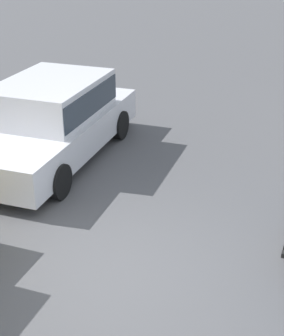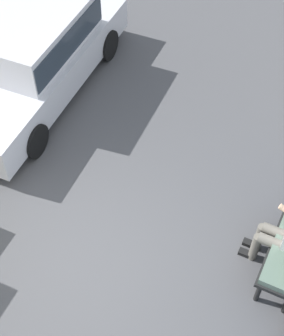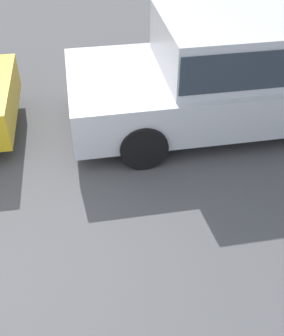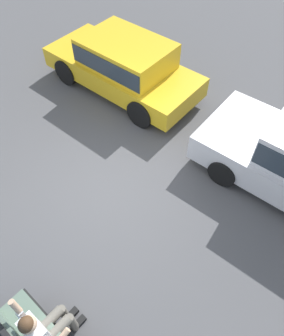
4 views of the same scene
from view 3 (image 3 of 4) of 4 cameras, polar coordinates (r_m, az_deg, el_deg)
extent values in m
cube|color=silver|center=(6.14, 11.71, 10.87)|extent=(4.55, 2.13, 0.61)
cube|color=silver|center=(5.93, 14.23, 16.37)|extent=(2.41, 1.79, 0.68)
cube|color=#28333D|center=(5.93, 14.23, 16.37)|extent=(2.36, 1.82, 0.48)
cylinder|color=black|center=(5.19, 0.20, 2.91)|extent=(0.61, 0.21, 0.60)
cylinder|color=black|center=(6.70, -2.56, 12.05)|extent=(0.61, 0.21, 0.60)
camera|label=1|loc=(6.01, -99.83, 1.32)|focal=55.00mm
camera|label=2|loc=(4.92, -121.50, 25.27)|focal=55.00mm
camera|label=4|loc=(2.91, 120.50, 37.67)|focal=35.00mm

